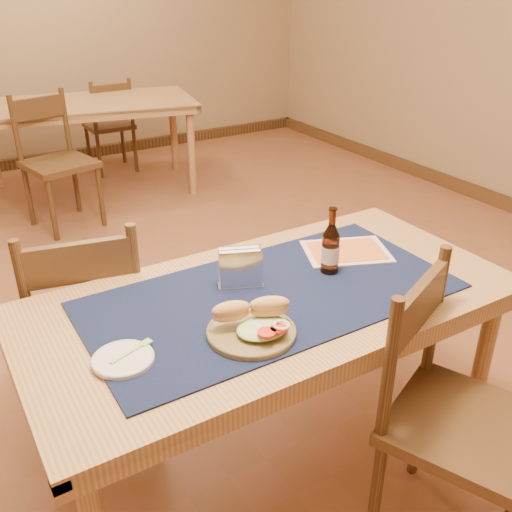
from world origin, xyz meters
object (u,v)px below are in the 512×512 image
back_table (85,112)px  sandwich_plate (254,326)px  main_table (272,317)px  chair_main_far (88,322)px  chair_main_near (453,415)px  napkin_holder (241,269)px  beer_bottle (330,249)px

back_table → sandwich_plate: (-0.51, -3.46, 0.12)m
main_table → back_table: (0.34, 3.29, 0.00)m
chair_main_far → chair_main_near: chair_main_near is taller
main_table → napkin_holder: size_ratio=10.04×
chair_main_near → back_table: bearing=89.7°
back_table → chair_main_far: 2.85m
chair_main_near → beer_bottle: beer_bottle is taller
beer_bottle → napkin_holder: size_ratio=1.49×
napkin_holder → sandwich_plate: bearing=-112.3°
back_table → beer_bottle: bearing=-91.6°
back_table → chair_main_far: chair_main_far is taller
beer_bottle → chair_main_far: bearing=142.9°
napkin_holder → back_table: bearing=82.8°
chair_main_near → beer_bottle: bearing=97.9°
main_table → sandwich_plate: size_ratio=6.16×
main_table → chair_main_far: chair_main_far is taller
chair_main_far → sandwich_plate: chair_main_far is taller
chair_main_near → napkin_holder: bearing=122.1°
main_table → sandwich_plate: bearing=-136.0°
sandwich_plate → beer_bottle: bearing=24.0°
chair_main_far → beer_bottle: size_ratio=3.93×
main_table → chair_main_far: bearing=129.4°
sandwich_plate → main_table: bearing=44.0°
beer_bottle → sandwich_plate: bearing=-156.0°
chair_main_far → beer_bottle: bearing=-37.1°
main_table → chair_main_near: (0.33, -0.51, -0.18)m
chair_main_far → beer_bottle: 0.97m
chair_main_far → chair_main_near: bearing=-53.7°
chair_main_far → sandwich_plate: (0.30, -0.73, 0.30)m
chair_main_far → napkin_holder: bearing=-48.8°
chair_main_near → main_table: bearing=122.4°
sandwich_plate → napkin_holder: 0.29m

